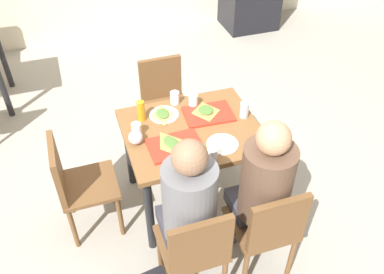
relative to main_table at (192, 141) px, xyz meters
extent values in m
cube|color=#9E998E|center=(0.00, 0.00, -0.64)|extent=(10.00, 10.00, 0.02)
cube|color=brown|center=(0.00, 0.00, 0.09)|extent=(0.97, 0.81, 0.04)
cylinder|color=black|center=(-0.43, -0.35, -0.28)|extent=(0.06, 0.06, 0.71)
cylinder|color=black|center=(0.43, -0.35, -0.28)|extent=(0.06, 0.06, 0.71)
cylinder|color=black|center=(-0.43, 0.35, -0.28)|extent=(0.06, 0.06, 0.71)
cylinder|color=black|center=(0.43, 0.35, -0.28)|extent=(0.06, 0.06, 0.71)
cube|color=brown|center=(-0.24, -0.71, -0.21)|extent=(0.40, 0.40, 0.03)
cube|color=brown|center=(-0.24, -0.89, 0.01)|extent=(0.38, 0.04, 0.40)
cylinder|color=brown|center=(-0.41, -0.54, -0.43)|extent=(0.04, 0.04, 0.41)
cylinder|color=brown|center=(-0.07, -0.54, -0.43)|extent=(0.04, 0.04, 0.41)
cube|color=brown|center=(0.24, -0.71, -0.21)|extent=(0.40, 0.40, 0.03)
cube|color=brown|center=(0.24, -0.89, 0.01)|extent=(0.38, 0.04, 0.40)
cylinder|color=brown|center=(0.07, -0.54, -0.43)|extent=(0.04, 0.04, 0.41)
cylinder|color=brown|center=(0.41, -0.54, -0.43)|extent=(0.04, 0.04, 0.41)
cylinder|color=brown|center=(0.07, -0.88, -0.43)|extent=(0.04, 0.04, 0.41)
cylinder|color=brown|center=(0.41, -0.88, -0.43)|extent=(0.04, 0.04, 0.41)
cube|color=brown|center=(0.00, 0.71, -0.21)|extent=(0.40, 0.40, 0.03)
cube|color=brown|center=(0.00, 0.89, 0.01)|extent=(0.38, 0.04, 0.40)
cylinder|color=brown|center=(0.17, 0.54, -0.43)|extent=(0.04, 0.04, 0.41)
cylinder|color=brown|center=(-0.17, 0.54, -0.43)|extent=(0.04, 0.04, 0.41)
cylinder|color=brown|center=(0.17, 0.88, -0.43)|extent=(0.04, 0.04, 0.41)
cylinder|color=brown|center=(-0.17, 0.88, -0.43)|extent=(0.04, 0.04, 0.41)
cube|color=brown|center=(-0.79, 0.00, -0.21)|extent=(0.40, 0.40, 0.03)
cube|color=brown|center=(-0.97, 0.00, 0.01)|extent=(0.04, 0.38, 0.40)
cylinder|color=brown|center=(-0.62, 0.17, -0.43)|extent=(0.04, 0.04, 0.41)
cylinder|color=brown|center=(-0.62, -0.17, -0.43)|extent=(0.04, 0.04, 0.41)
cylinder|color=brown|center=(-0.96, 0.17, -0.43)|extent=(0.04, 0.04, 0.41)
cylinder|color=brown|center=(-0.96, -0.17, -0.43)|extent=(0.04, 0.04, 0.41)
cylinder|color=#383842|center=(-0.32, -0.48, -0.41)|extent=(0.10, 0.10, 0.44)
cylinder|color=#383842|center=(-0.16, -0.48, -0.41)|extent=(0.10, 0.10, 0.44)
cube|color=#383842|center=(-0.24, -0.58, -0.14)|extent=(0.32, 0.28, 0.10)
cylinder|color=slate|center=(-0.24, -0.69, 0.17)|extent=(0.32, 0.32, 0.52)
sphere|color=#8C664C|center=(-0.24, -0.69, 0.52)|extent=(0.20, 0.20, 0.20)
cylinder|color=#383842|center=(0.16, -0.48, -0.41)|extent=(0.10, 0.10, 0.44)
cylinder|color=#383842|center=(0.32, -0.48, -0.41)|extent=(0.10, 0.10, 0.44)
cube|color=#383842|center=(0.24, -0.58, -0.14)|extent=(0.32, 0.28, 0.10)
cylinder|color=brown|center=(0.24, -0.69, 0.17)|extent=(0.32, 0.32, 0.52)
sphere|color=tan|center=(0.24, -0.69, 0.52)|extent=(0.20, 0.20, 0.20)
cube|color=red|center=(-0.17, -0.14, 0.12)|extent=(0.37, 0.27, 0.02)
cube|color=red|center=(0.17, 0.12, 0.12)|extent=(0.38, 0.28, 0.02)
cylinder|color=white|center=(-0.15, 0.22, 0.11)|extent=(0.22, 0.22, 0.01)
cylinder|color=white|center=(0.15, -0.22, 0.11)|extent=(0.22, 0.22, 0.01)
pyramid|color=#C68C47|center=(-0.19, -0.13, 0.13)|extent=(0.18, 0.25, 0.01)
ellipsoid|color=#4C7233|center=(-0.19, -0.13, 0.14)|extent=(0.13, 0.18, 0.01)
pyramid|color=#C68C47|center=(0.16, 0.15, 0.13)|extent=(0.18, 0.20, 0.01)
ellipsoid|color=#4C7233|center=(0.16, 0.15, 0.14)|extent=(0.13, 0.14, 0.01)
pyramid|color=#DBAD60|center=(-0.16, 0.22, 0.12)|extent=(0.16, 0.20, 0.01)
ellipsoid|color=#4C7233|center=(-0.16, 0.22, 0.13)|extent=(0.12, 0.14, 0.01)
cylinder|color=white|center=(-0.02, 0.35, 0.16)|extent=(0.07, 0.07, 0.10)
cylinder|color=white|center=(0.02, -0.35, 0.16)|extent=(0.07, 0.07, 0.10)
cylinder|color=white|center=(-0.39, 0.06, 0.16)|extent=(0.07, 0.07, 0.10)
cylinder|color=white|center=(0.10, 0.26, 0.16)|extent=(0.07, 0.07, 0.10)
cylinder|color=#B7BCC6|center=(0.41, 0.02, 0.17)|extent=(0.07, 0.07, 0.12)
cylinder|color=orange|center=(-0.32, 0.22, 0.19)|extent=(0.06, 0.06, 0.16)
sphere|color=silver|center=(-0.41, -0.02, 0.16)|extent=(0.10, 0.10, 0.10)
cylinder|color=black|center=(-1.42, 1.68, -0.28)|extent=(0.06, 0.06, 0.71)
cylinder|color=black|center=(-1.42, 2.26, -0.28)|extent=(0.06, 0.06, 0.71)
camera|label=1|loc=(-0.73, -2.17, 1.99)|focal=38.59mm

